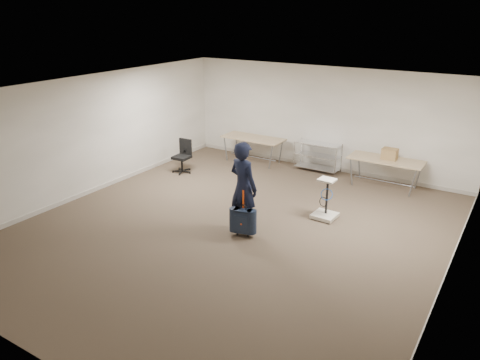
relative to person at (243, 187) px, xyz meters
The scene contains 10 objects.
ground 0.94m from the person, 159.87° to the right, with size 9.00×9.00×0.00m, color #423328.
room_shell 1.59m from the person, 97.61° to the left, with size 8.00×9.00×9.00m.
folding_table_left 4.41m from the person, 118.11° to the left, with size 1.80×0.75×0.73m.
folding_table_right 4.26m from the person, 66.07° to the left, with size 1.80×0.75×0.73m.
wire_shelf 4.17m from the person, 92.44° to the left, with size 1.22×0.47×0.80m.
person is the anchor object (origin of this frame).
suitcase 0.67m from the person, 59.61° to the right, with size 0.39×0.28×0.96m.
office_chair 3.93m from the person, 146.94° to the left, with size 0.54×0.54×0.89m.
equipment_cart 1.95m from the person, 49.19° to the left, with size 0.51×0.51×0.89m.
cardboard_box 4.31m from the person, 65.54° to the left, with size 0.36×0.27×0.27m, color brown.
Camera 1 is at (4.67, -7.21, 4.26)m, focal length 35.00 mm.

